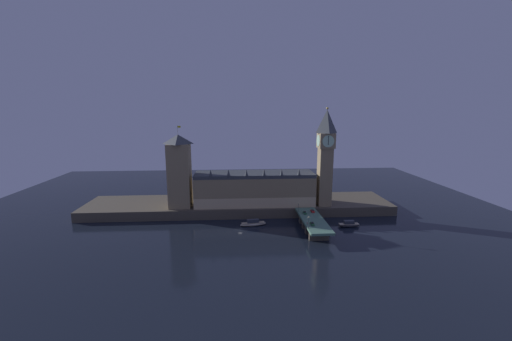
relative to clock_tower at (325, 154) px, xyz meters
name	(u,v)px	position (x,y,z in m)	size (l,w,h in m)	color
ground_plane	(240,229)	(-59.62, -25.96, -42.72)	(400.00, 400.00, 0.00)	black
embankment	(239,205)	(-59.62, 13.04, -39.39)	(220.00, 42.00, 6.66)	#4C4438
parliament_hall	(254,188)	(-48.73, 6.38, -24.81)	(83.65, 24.03, 27.08)	#8E7A56
clock_tower	(325,154)	(0.00, 0.00, 0.00)	(11.03, 11.14, 68.10)	#8E7A56
victoria_tower	(179,171)	(-100.32, 2.87, -10.90)	(14.95, 14.95, 56.11)	#8E7A56
bridge	(313,223)	(-15.04, -30.96, -37.86)	(13.22, 46.00, 7.45)	#4C7560
car_northbound_lead	(305,213)	(-17.95, -20.73, -34.59)	(1.84, 4.11, 1.46)	#235633
car_northbound_trail	(312,224)	(-17.95, -40.57, -34.59)	(1.97, 4.57, 1.46)	#235633
car_southbound_trail	(312,211)	(-12.14, -17.58, -34.61)	(2.08, 4.64, 1.42)	red
pedestrian_near_rail	(307,223)	(-20.86, -40.51, -34.30)	(0.38, 0.38, 1.84)	black
street_lamp_near	(309,221)	(-21.26, -45.68, -30.91)	(1.34, 0.60, 6.98)	#2D3333
street_lamp_far	(298,206)	(-21.26, -16.24, -31.35)	(1.34, 0.60, 6.26)	#2D3333
boat_upstream	(253,223)	(-51.15, -20.43, -41.16)	(17.28, 6.48, 4.28)	#B2A893
boat_downstream	(349,224)	(9.45, -25.90, -41.26)	(14.15, 4.52, 4.00)	#28282D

